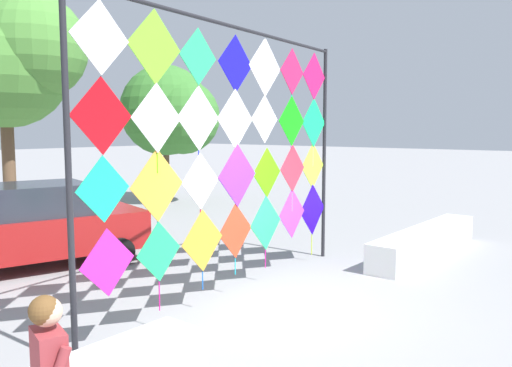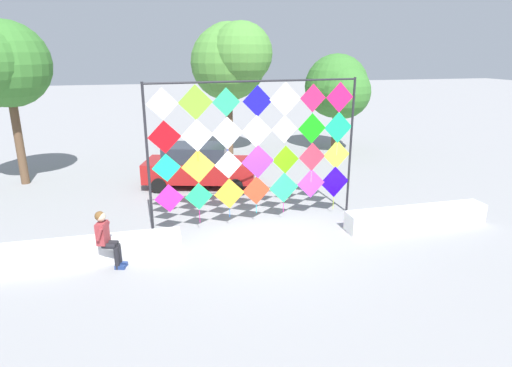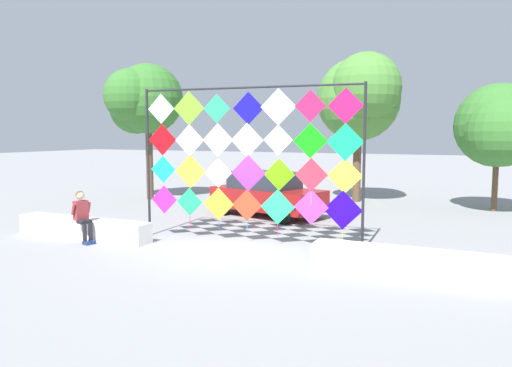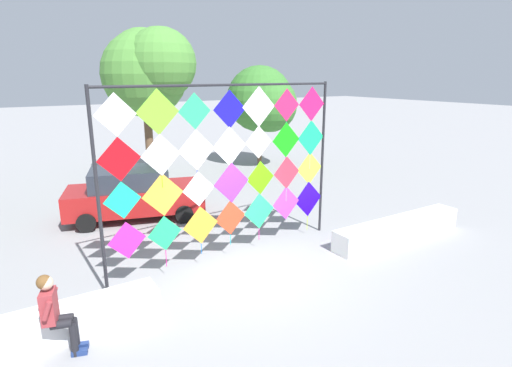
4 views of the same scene
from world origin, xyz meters
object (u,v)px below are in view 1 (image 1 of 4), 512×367
Objects in this scene: kite_display_rack at (238,140)px; parked_car at (29,225)px; tree_palm_like at (9,57)px; tree_broadleaf at (169,112)px.

kite_display_rack reaches higher than parked_car.
kite_display_rack is 0.97× the size of tree_palm_like.
tree_palm_like reaches higher than parked_car.
tree_palm_like is at bearing 84.00° from kite_display_rack.
parked_car is 8.97m from tree_broadleaf.
parked_car is 6.55m from tree_palm_like.
kite_display_rack is at bearing -73.05° from parked_car.
tree_palm_like is 1.30× the size of tree_broadleaf.
tree_broadleaf reaches higher than parked_car.
tree_palm_like is (0.95, 9.02, 2.10)m from kite_display_rack.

